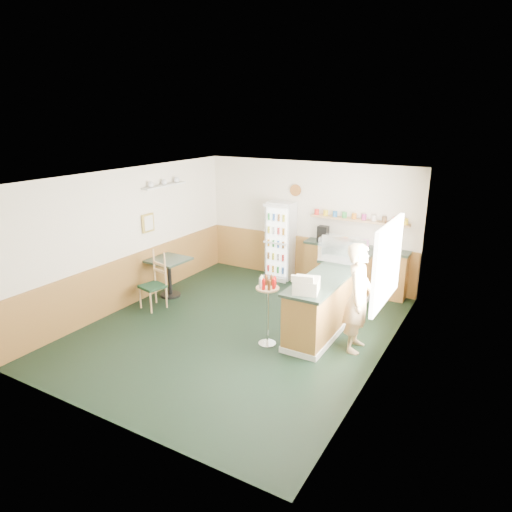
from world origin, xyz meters
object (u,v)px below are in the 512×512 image
Objects in this scene: cafe_table at (169,270)px; shopkeeper at (358,298)px; cash_register at (306,285)px; cafe_chair at (155,278)px; drinks_fridge at (280,241)px; display_case at (343,251)px; condiment_stand at (267,300)px.

shopkeeper is at bearing -3.76° from cafe_table.
cafe_chair is (-3.28, 0.16, -0.53)m from cash_register.
drinks_fridge reaches higher than display_case.
condiment_stand is at bearing -66.67° from drinks_fridge.
cafe_chair is (-3.28, -1.51, -0.66)m from display_case.
display_case is at bearing 15.63° from cafe_table.
shopkeeper is (0.70, 0.45, -0.23)m from cash_register.
drinks_fridge reaches higher than shopkeeper.
cafe_chair is at bearing -155.24° from display_case.
cafe_chair reaches higher than cafe_table.
drinks_fridge is 3.26m from condiment_stand.
cafe_table is 0.57m from cafe_chair.
shopkeeper is at bearing -60.17° from display_case.
condiment_stand is (-0.62, -0.13, -0.33)m from cash_register.
cash_register is at bearing -90.00° from display_case.
cafe_table is (-4.10, 0.27, -0.32)m from shopkeeper.
display_case reaches higher than cash_register.
cafe_chair is at bearing 162.44° from cash_register.
display_case is at bearing 75.23° from cash_register.
condiment_stand is at bearing 7.28° from cafe_chair.
display_case is at bearing 24.24° from shopkeeper.
display_case is 3.67m from cafe_chair.
display_case reaches higher than cafe_table.
display_case is at bearing 71.08° from condiment_stand.
display_case is 0.72× the size of condiment_stand.
cash_register is 0.35× the size of cafe_chair.
cash_register is at bearing 11.95° from condiment_stand.
cafe_table is 0.72× the size of cafe_chair.
shopkeeper is at bearing -42.79° from drinks_fridge.
cash_register is 0.34× the size of condiment_stand.
display_case is at bearing 38.27° from cafe_chair.
drinks_fridge is at bearing 76.70° from cafe_chair.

